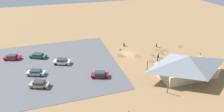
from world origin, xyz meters
The scene contains 23 objects.
ground centered at (0.00, 0.00, 0.00)m, with size 160.00×160.00×0.00m, color #937047.
parking_lot_asphalt centered at (22.47, 0.61, 0.03)m, with size 34.87×32.68×0.05m, color #56565B.
bike_pavilion centered at (-8.94, 15.27, 2.99)m, with size 16.41×10.08×5.29m.
trash_bin centered at (-0.93, -6.07, 0.45)m, with size 0.60×0.60×0.90m, color brown.
lot_sign centered at (2.60, 0.15, 1.41)m, with size 0.56×0.08×2.20m.
bicycle_blue_yard_center centered at (-1.85, 2.54, 0.37)m, with size 1.77×0.48×0.83m.
bicycle_purple_front_row centered at (-9.46, 3.18, 0.39)m, with size 0.78×1.67×0.85m.
bicycle_teal_yard_front centered at (-10.02, 0.65, 0.37)m, with size 1.62×0.87×0.87m.
bicycle_silver_by_bin centered at (-10.24, 5.73, 0.35)m, with size 0.93×1.42×0.75m.
bicycle_red_yard_right centered at (2.83, 0.95, 0.39)m, with size 1.49×1.01×0.87m.
bicycle_white_lone_east centered at (-11.81, 1.54, 0.34)m, with size 1.46×0.81×0.80m.
bicycle_green_yard_left centered at (-6.31, 3.81, 0.39)m, with size 0.48×1.75×0.87m.
bicycle_orange_edge_south centered at (-17.92, 0.51, 0.36)m, with size 1.70×0.53×0.75m.
bicycle_yellow_edge_north centered at (-4.14, 6.62, 0.34)m, with size 1.52×0.67×0.77m.
car_white_aisle_side centered at (19.49, 0.30, 0.77)m, with size 4.84×3.37×1.45m.
car_silver_inner_stall centered at (26.05, 4.13, 0.72)m, with size 4.79×3.11×1.35m.
car_red_far_end centered at (32.75, -6.70, 0.73)m, with size 4.80×2.96×1.35m.
car_maroon_end_stall centered at (11.25, 9.76, 0.73)m, with size 4.57×2.98×1.38m.
car_green_mid_lot centered at (25.78, -5.50, 0.72)m, with size 5.08×3.66×1.32m.
car_tan_by_curb centered at (25.12, 9.66, 0.76)m, with size 4.62×3.24×1.45m.
visitor_by_pavilion centered at (-10.73, -2.25, 0.89)m, with size 0.36×0.36×1.69m.
visitor_at_bikes centered at (-7.41, 4.79, 0.93)m, with size 0.38×0.36×1.77m.
visitor_crossing_yard centered at (-6.29, 6.39, 0.98)m, with size 0.37×0.40×1.86m.
Camera 1 is at (20.39, 48.55, 25.60)m, focal length 31.06 mm.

